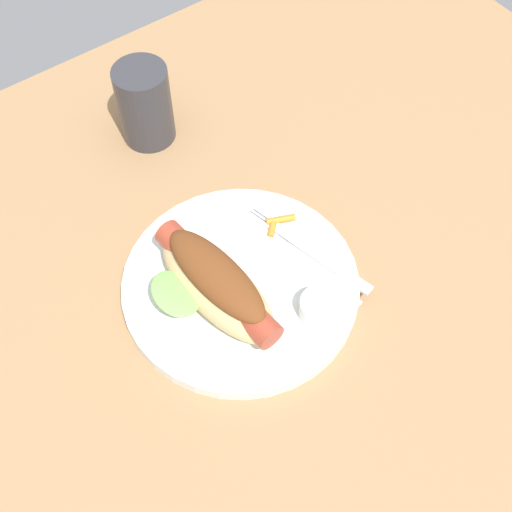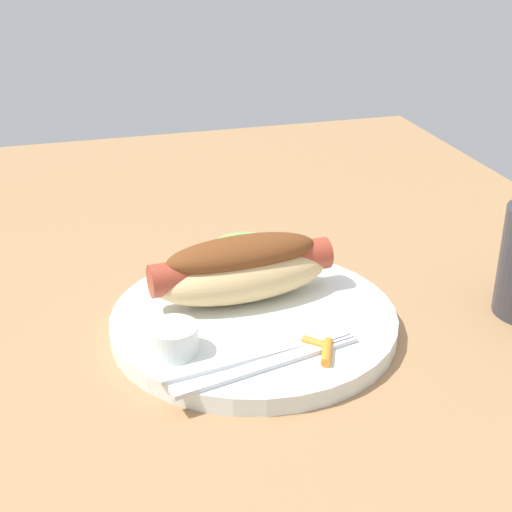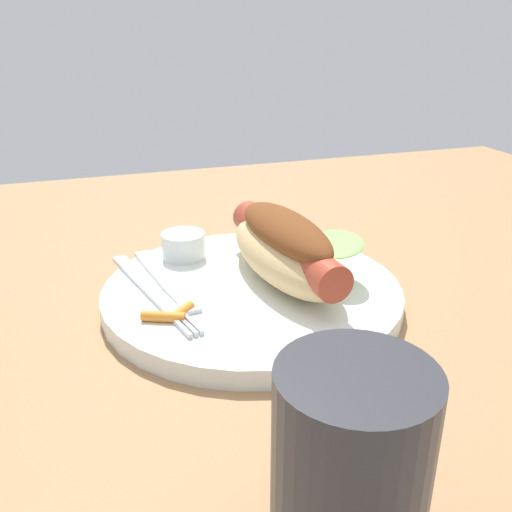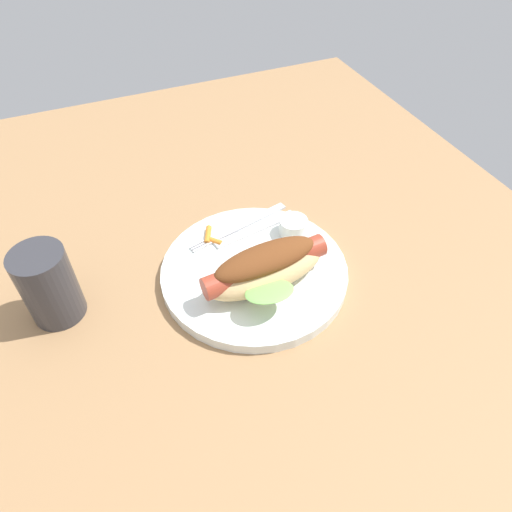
# 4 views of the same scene
# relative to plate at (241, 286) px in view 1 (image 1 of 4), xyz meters

# --- Properties ---
(ground_plane) EXTENTS (1.20, 0.90, 0.02)m
(ground_plane) POSITION_rel_plate_xyz_m (0.01, 0.02, -0.02)
(ground_plane) COLOR #9E754C
(plate) EXTENTS (0.25, 0.25, 0.02)m
(plate) POSITION_rel_plate_xyz_m (0.00, 0.00, 0.00)
(plate) COLOR white
(plate) RESTS_ON ground_plane
(hot_dog) EXTENTS (0.10, 0.17, 0.06)m
(hot_dog) POSITION_rel_plate_xyz_m (0.03, 0.00, 0.04)
(hot_dog) COLOR #DBB77A
(hot_dog) RESTS_ON plate
(sauce_ramekin) EXTENTS (0.04, 0.04, 0.02)m
(sauce_ramekin) POSITION_rel_plate_xyz_m (-0.04, 0.08, 0.02)
(sauce_ramekin) COLOR white
(sauce_ramekin) RESTS_ON plate
(fork) EXTENTS (0.05, 0.16, 0.00)m
(fork) POSITION_rel_plate_xyz_m (-0.08, 0.01, 0.01)
(fork) COLOR silver
(fork) RESTS_ON plate
(knife) EXTENTS (0.04, 0.13, 0.00)m
(knife) POSITION_rel_plate_xyz_m (-0.07, 0.03, 0.01)
(knife) COLOR silver
(knife) RESTS_ON plate
(carrot_garnish) EXTENTS (0.04, 0.02, 0.01)m
(carrot_garnish) POSITION_rel_plate_xyz_m (-0.08, -0.04, 0.01)
(carrot_garnish) COLOR orange
(carrot_garnish) RESTS_ON plate
(drinking_cup) EXTENTS (0.06, 0.06, 0.10)m
(drinking_cup) POSITION_rel_plate_xyz_m (-0.04, -0.25, 0.04)
(drinking_cup) COLOR #333338
(drinking_cup) RESTS_ON ground_plane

